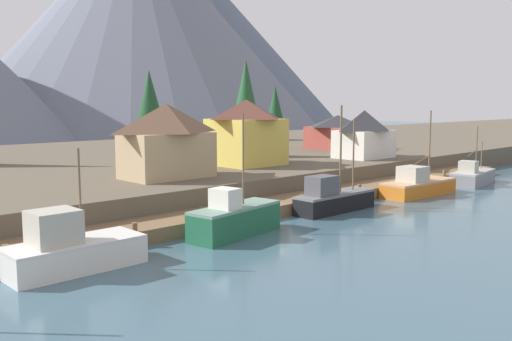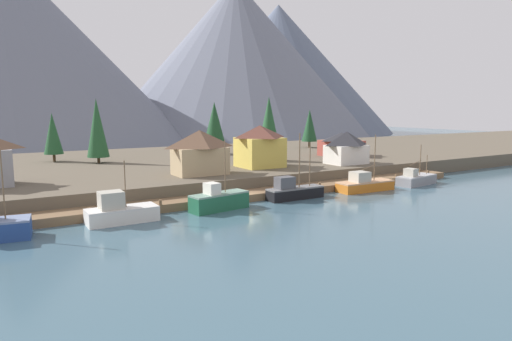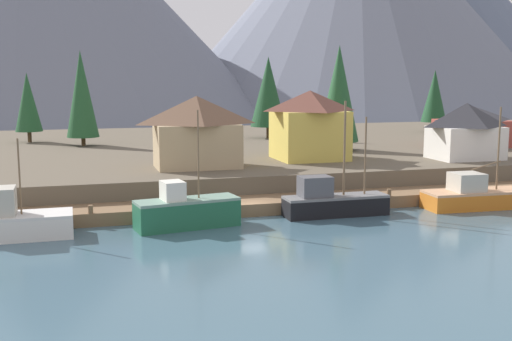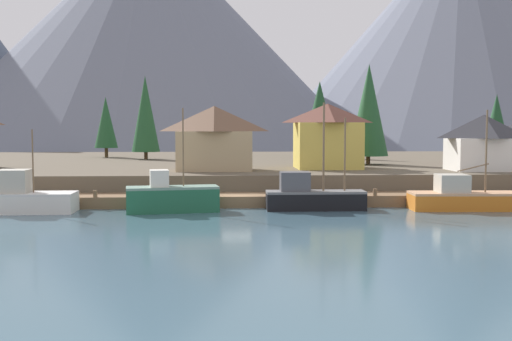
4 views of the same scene
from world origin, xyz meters
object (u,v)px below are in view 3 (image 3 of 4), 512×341
Objects in this scene: house_yellow at (310,124)px; house_red at (473,126)px; fishing_boat_white at (11,221)px; conifer_mid_right at (339,93)px; fishing_boat_green at (186,211)px; conifer_near_left at (268,92)px; house_tan at (197,131)px; fishing_boat_black at (332,201)px; conifer_near_right at (28,102)px; conifer_back_left at (434,96)px; conifer_mid_left at (82,94)px; house_white at (466,130)px; fishing_boat_orange at (476,196)px.

house_red is at bearing 14.76° from house_yellow.
fishing_boat_white is 40.73m from conifer_mid_right.
conifer_mid_right is (21.51, 22.27, 7.78)m from fishing_boat_green.
conifer_near_left is at bearing 83.33° from house_yellow.
house_tan is (-35.77, -9.02, 0.92)m from house_red.
conifer_near_right reaches higher than fishing_boat_black.
fishing_boat_white is at bearing 169.77° from fishing_boat_green.
house_tan is 33.24m from conifer_near_right.
conifer_mid_right is at bearing 65.59° from fishing_boat_black.
conifer_near_left is 1.17× the size of conifer_back_left.
fishing_boat_black is at bearing 0.69° from fishing_boat_white.
conifer_near_left is (29.95, 38.24, 7.68)m from fishing_boat_white.
house_red is at bearing -38.41° from conifer_near_left.
fishing_boat_green is 36.78m from conifer_mid_left.
house_tan is (15.13, 12.61, 4.69)m from fishing_boat_white.
house_white is 0.63× the size of conifer_near_left.
house_tan is 0.72× the size of conifer_near_left.
conifer_mid_left reaches higher than house_red.
conifer_back_left is at bearing 65.01° from fishing_boat_orange.
fishing_boat_white is 31.71m from house_yellow.
house_tan reaches higher than house_white.
conifer_back_left is (57.28, 40.57, 6.83)m from fishing_boat_white.
fishing_boat_black is 1.28× the size of house_white.
fishing_boat_black is 0.97× the size of fishing_boat_orange.
fishing_boat_black is (11.67, 0.70, -0.07)m from fishing_boat_green.
fishing_boat_black is 1.13× the size of house_tan.
conifer_near_right is at bearing 119.87° from house_tan.
conifer_near_left reaches higher than conifer_near_right.
conifer_mid_right is at bearing 47.69° from house_yellow.
house_red is 20.21m from conifer_back_left.
fishing_boat_orange is at bearing -60.13° from house_yellow.
fishing_boat_white is at bearing -178.69° from fishing_boat_black.
house_tan is 20.75m from conifer_mid_right.
fishing_boat_green reaches higher than house_white.
fishing_boat_black reaches higher than fishing_boat_green.
fishing_boat_white is at bearing -150.54° from house_yellow.
conifer_mid_right is at bearing 130.68° from house_white.
conifer_back_left is at bearing 71.38° from house_red.
conifer_mid_left is (-6.59, 35.38, 7.60)m from fishing_boat_green.
conifer_near_left is 0.93× the size of conifer_mid_right.
conifer_mid_right is (-17.56, 0.43, 4.02)m from house_red.
fishing_boat_green is at bearing -176.47° from fishing_boat_black.
conifer_back_left is (42.15, 27.96, 2.14)m from house_tan.
fishing_boat_black reaches higher than fishing_boat_white.
house_tan reaches higher than fishing_boat_orange.
fishing_boat_green is 61.44m from conifer_back_left.
conifer_back_left is at bearing 34.80° from fishing_boat_white.
fishing_boat_white is 1.06× the size of house_yellow.
conifer_mid_right is (-9.37, 10.90, 3.56)m from house_white.
fishing_boat_black is at bearing -55.41° from house_tan.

